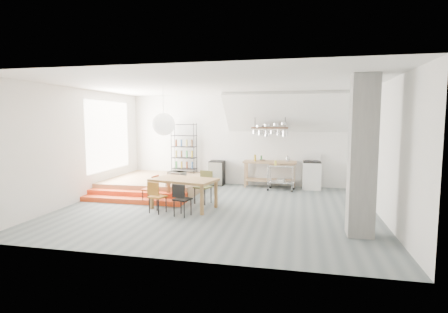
% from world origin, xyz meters
% --- Properties ---
extents(floor, '(8.00, 8.00, 0.00)m').
position_xyz_m(floor, '(0.00, 0.00, 0.00)').
color(floor, slate).
rests_on(floor, ground).
extents(wall_back, '(8.00, 0.04, 3.20)m').
position_xyz_m(wall_back, '(0.00, 3.50, 1.60)').
color(wall_back, silver).
rests_on(wall_back, ground).
extents(wall_left, '(0.04, 7.00, 3.20)m').
position_xyz_m(wall_left, '(-4.00, 0.00, 1.60)').
color(wall_left, silver).
rests_on(wall_left, ground).
extents(wall_right, '(0.04, 7.00, 3.20)m').
position_xyz_m(wall_right, '(4.00, 0.00, 1.60)').
color(wall_right, silver).
rests_on(wall_right, ground).
extents(ceiling, '(8.00, 7.00, 0.02)m').
position_xyz_m(ceiling, '(0.00, 0.00, 3.20)').
color(ceiling, white).
rests_on(ceiling, wall_back).
extents(slope_ceiling, '(4.40, 1.44, 1.32)m').
position_xyz_m(slope_ceiling, '(1.80, 2.90, 2.55)').
color(slope_ceiling, white).
rests_on(slope_ceiling, wall_back).
extents(window_pane, '(0.02, 2.50, 2.20)m').
position_xyz_m(window_pane, '(-3.98, 1.50, 1.80)').
color(window_pane, white).
rests_on(window_pane, wall_left).
extents(platform, '(3.00, 3.00, 0.40)m').
position_xyz_m(platform, '(-2.50, 2.00, 0.20)').
color(platform, '#906648').
rests_on(platform, ground).
extents(step_lower, '(3.00, 0.35, 0.13)m').
position_xyz_m(step_lower, '(-2.50, 0.05, 0.07)').
color(step_lower, '#E8481B').
rests_on(step_lower, ground).
extents(step_upper, '(3.00, 0.35, 0.27)m').
position_xyz_m(step_upper, '(-2.50, 0.40, 0.13)').
color(step_upper, '#E8481B').
rests_on(step_upper, ground).
extents(concrete_column, '(0.50, 0.50, 3.20)m').
position_xyz_m(concrete_column, '(3.30, -1.50, 1.60)').
color(concrete_column, gray).
rests_on(concrete_column, ground).
extents(kitchen_counter, '(1.80, 0.60, 0.91)m').
position_xyz_m(kitchen_counter, '(1.10, 3.15, 0.63)').
color(kitchen_counter, '#906648').
rests_on(kitchen_counter, ground).
extents(stove, '(0.60, 0.60, 1.18)m').
position_xyz_m(stove, '(2.50, 3.16, 0.48)').
color(stove, white).
rests_on(stove, ground).
extents(pot_rack, '(1.20, 0.50, 1.43)m').
position_xyz_m(pot_rack, '(1.13, 2.92, 1.98)').
color(pot_rack, '#3B2417').
rests_on(pot_rack, ceiling).
extents(wire_shelving, '(0.88, 0.38, 1.80)m').
position_xyz_m(wire_shelving, '(-2.00, 3.20, 1.33)').
color(wire_shelving, black).
rests_on(wire_shelving, platform).
extents(microwave_shelf, '(0.60, 0.40, 0.16)m').
position_xyz_m(microwave_shelf, '(-1.40, 0.75, 0.55)').
color(microwave_shelf, '#906648').
rests_on(microwave_shelf, platform).
extents(paper_lantern, '(0.60, 0.60, 0.60)m').
position_xyz_m(paper_lantern, '(-1.44, -0.07, 2.20)').
color(paper_lantern, white).
rests_on(paper_lantern, ceiling).
extents(dining_table, '(1.81, 1.26, 0.78)m').
position_xyz_m(dining_table, '(-0.86, -0.20, 0.70)').
color(dining_table, olive).
rests_on(dining_table, ground).
extents(chair_mustard, '(0.46, 0.46, 0.80)m').
position_xyz_m(chair_mustard, '(-1.37, -0.84, 0.48)').
color(chair_mustard, '#AE691D').
rests_on(chair_mustard, ground).
extents(chair_black, '(0.45, 0.45, 0.80)m').
position_xyz_m(chair_black, '(-0.66, -0.99, 0.48)').
color(chair_black, black).
rests_on(chair_black, ground).
extents(chair_olive, '(0.51, 0.51, 0.90)m').
position_xyz_m(chair_olive, '(-0.49, 0.48, 0.54)').
color(chair_olive, brown).
rests_on(chair_olive, ground).
extents(chair_red, '(0.40, 0.40, 0.81)m').
position_xyz_m(chair_red, '(-1.85, 0.02, 0.48)').
color(chair_red, '#C1441B').
rests_on(chair_red, ground).
extents(rolling_cart, '(0.90, 0.57, 0.84)m').
position_xyz_m(rolling_cart, '(1.51, 2.70, 0.54)').
color(rolling_cart, silver).
rests_on(rolling_cart, ground).
extents(mini_fridge, '(0.51, 0.51, 0.87)m').
position_xyz_m(mini_fridge, '(-0.78, 3.20, 0.43)').
color(mini_fridge, black).
rests_on(mini_fridge, ground).
extents(microwave, '(0.55, 0.44, 0.27)m').
position_xyz_m(microwave, '(-1.40, 0.75, 0.70)').
color(microwave, beige).
rests_on(microwave, microwave_shelf).
extents(bowl, '(0.25, 0.25, 0.06)m').
position_xyz_m(bowl, '(0.85, 3.10, 0.94)').
color(bowl, silver).
rests_on(bowl, kitchen_counter).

